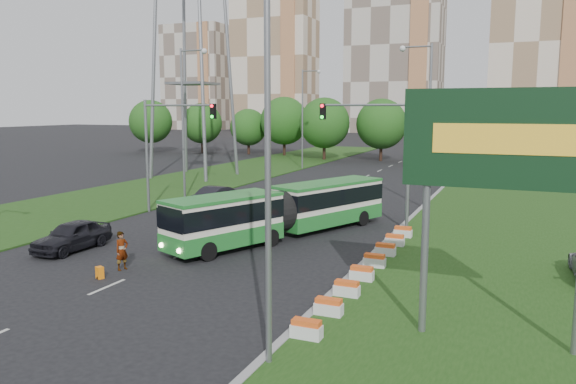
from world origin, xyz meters
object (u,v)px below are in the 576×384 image
at_px(pedestrian, 122,251).
at_px(billboard, 505,150).
at_px(traffic_mast_left, 165,138).
at_px(car_left_far, 212,198).
at_px(shopping_trolley, 100,273).
at_px(articulated_bus, 281,210).
at_px(car_left_near, 72,236).
at_px(traffic_mast_median, 383,142).

bearing_deg(pedestrian, billboard, -83.37).
relative_size(billboard, traffic_mast_left, 1.00).
xyz_separation_m(car_left_far, shopping_trolley, (4.48, -17.30, -0.52)).
bearing_deg(articulated_bus, traffic_mast_left, -175.96).
distance_m(articulated_bus, shopping_trolley, 11.41).
height_order(car_left_near, shopping_trolley, car_left_near).
bearing_deg(articulated_bus, shopping_trolley, -87.92).
height_order(traffic_mast_left, car_left_far, traffic_mast_left).
bearing_deg(articulated_bus, billboard, -19.74).
relative_size(car_left_far, shopping_trolley, 8.89).
relative_size(traffic_mast_median, traffic_mast_left, 1.00).
height_order(car_left_far, pedestrian, pedestrian).
bearing_deg(billboard, articulated_bus, 137.06).
height_order(articulated_bus, car_left_far, articulated_bus).
distance_m(traffic_mast_left, articulated_bus, 11.63).
bearing_deg(car_left_near, traffic_mast_left, 98.31).
distance_m(billboard, articulated_bus, 17.35).
xyz_separation_m(car_left_near, pedestrian, (4.81, -1.92, 0.12)).
bearing_deg(billboard, car_left_far, 138.97).
bearing_deg(pedestrian, articulated_bus, -9.40).
xyz_separation_m(articulated_bus, car_left_near, (-8.87, -7.16, -0.77)).
relative_size(traffic_mast_median, car_left_far, 1.68).
distance_m(billboard, traffic_mast_left, 27.16).
height_order(traffic_mast_median, articulated_bus, traffic_mast_median).
height_order(traffic_mast_median, car_left_near, traffic_mast_median).
relative_size(car_left_near, pedestrian, 2.53).
bearing_deg(car_left_near, billboard, -10.99).
bearing_deg(car_left_near, shopping_trolley, -35.16).
height_order(traffic_mast_median, car_left_far, traffic_mast_median).
bearing_deg(car_left_far, car_left_near, -84.87).
bearing_deg(traffic_mast_median, pedestrian, -122.83).
height_order(billboard, traffic_mast_left, same).
distance_m(traffic_mast_median, car_left_near, 18.59).
relative_size(car_left_far, pedestrian, 2.63).
height_order(traffic_mast_median, shopping_trolley, traffic_mast_median).
bearing_deg(car_left_far, shopping_trolley, -69.08).
height_order(billboard, articulated_bus, billboard).
bearing_deg(car_left_near, traffic_mast_median, 41.12).
xyz_separation_m(articulated_bus, car_left_far, (-8.57, 6.72, -0.76)).
bearing_deg(traffic_mast_median, shopping_trolley, -120.26).
xyz_separation_m(pedestrian, shopping_trolley, (-0.03, -1.49, -0.64)).
xyz_separation_m(traffic_mast_left, car_left_near, (1.51, -10.77, -4.57)).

